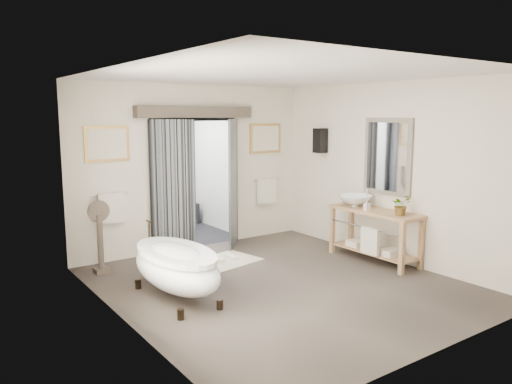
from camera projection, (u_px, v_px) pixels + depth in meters
ground_plane at (281, 285)px, 7.04m from camera, size 5.00×5.00×0.00m
room_shell at (286, 154)px, 6.62m from camera, size 4.52×5.02×2.91m
shower_room at (160, 188)px, 10.12m from camera, size 2.22×2.01×2.51m
back_wall_dressing at (199, 162)px, 8.66m from camera, size 3.82×0.71×2.52m
clawfoot_tub at (176, 266)px, 6.45m from camera, size 0.81×1.82×0.89m
vanity at (374, 231)px, 8.10m from camera, size 0.57×1.60×0.85m
pedestal_mirror at (100, 242)px, 7.49m from camera, size 0.33×0.21×1.12m
rug at (221, 262)px, 8.10m from camera, size 1.32×1.00×0.01m
slippers at (225, 258)px, 8.19m from camera, size 0.38×0.28×0.05m
basin at (355, 201)px, 8.34m from camera, size 0.72×0.72×0.19m
plant at (401, 205)px, 7.62m from camera, size 0.32×0.29×0.32m
soap_bottle_a at (367, 205)px, 8.01m from camera, size 0.09×0.09×0.18m
soap_bottle_b at (343, 199)px, 8.63m from camera, size 0.18×0.18×0.17m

